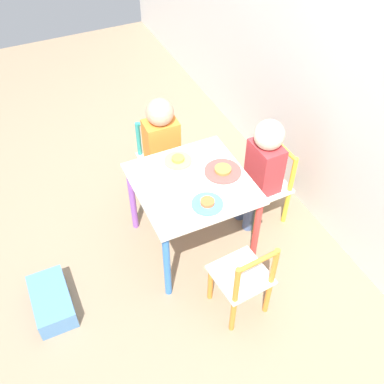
# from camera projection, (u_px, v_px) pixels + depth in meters

# --- Properties ---
(ground_plane) EXTENTS (6.00, 6.00, 0.00)m
(ground_plane) POSITION_uv_depth(u_px,v_px,m) (192.00, 242.00, 2.70)
(ground_plane) COLOR #8C755B
(house_wall) EXTENTS (6.00, 0.06, 2.60)m
(house_wall) POSITION_uv_depth(u_px,v_px,m) (356.00, 1.00, 2.03)
(house_wall) COLOR silver
(house_wall) RESTS_ON ground_plane
(kids_table) EXTENTS (0.59, 0.59, 0.50)m
(kids_table) POSITION_uv_depth(u_px,v_px,m) (192.00, 192.00, 2.40)
(kids_table) COLOR silver
(kids_table) RESTS_ON ground_plane
(chair_yellow) EXTENTS (0.27, 0.27, 0.51)m
(chair_yellow) POSITION_uv_depth(u_px,v_px,m) (267.00, 186.00, 2.68)
(chair_yellow) COLOR silver
(chair_yellow) RESTS_ON ground_plane
(chair_teal) EXTENTS (0.27, 0.27, 0.51)m
(chair_teal) POSITION_uv_depth(u_px,v_px,m) (160.00, 160.00, 2.85)
(chair_teal) COLOR silver
(chair_teal) RESTS_ON ground_plane
(chair_orange) EXTENTS (0.28, 0.28, 0.51)m
(chair_orange) POSITION_uv_depth(u_px,v_px,m) (243.00, 280.00, 2.21)
(chair_orange) COLOR silver
(chair_orange) RESTS_ON ground_plane
(child_back) EXTENTS (0.20, 0.22, 0.73)m
(child_back) POSITION_uv_depth(u_px,v_px,m) (262.00, 165.00, 2.53)
(child_back) COLOR #4C608E
(child_back) RESTS_ON ground_plane
(child_left) EXTENTS (0.22, 0.20, 0.72)m
(child_left) POSITION_uv_depth(u_px,v_px,m) (162.00, 143.00, 2.68)
(child_left) COLOR #38383D
(child_left) RESTS_ON ground_plane
(plate_back) EXTENTS (0.20, 0.20, 0.03)m
(plate_back) POSITION_uv_depth(u_px,v_px,m) (223.00, 171.00, 2.39)
(plate_back) COLOR #E54C47
(plate_back) RESTS_ON kids_table
(plate_left) EXTENTS (0.15, 0.15, 0.03)m
(plate_left) POSITION_uv_depth(u_px,v_px,m) (178.00, 160.00, 2.46)
(plate_left) COLOR #EADB66
(plate_left) RESTS_ON kids_table
(plate_right) EXTENTS (0.16, 0.16, 0.03)m
(plate_right) POSITION_uv_depth(u_px,v_px,m) (207.00, 203.00, 2.22)
(plate_right) COLOR #4C9EE0
(plate_right) RESTS_ON kids_table
(storage_bin) EXTENTS (0.34, 0.19, 0.12)m
(storage_bin) POSITION_uv_depth(u_px,v_px,m) (52.00, 301.00, 2.34)
(storage_bin) COLOR #4C7FB7
(storage_bin) RESTS_ON ground_plane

